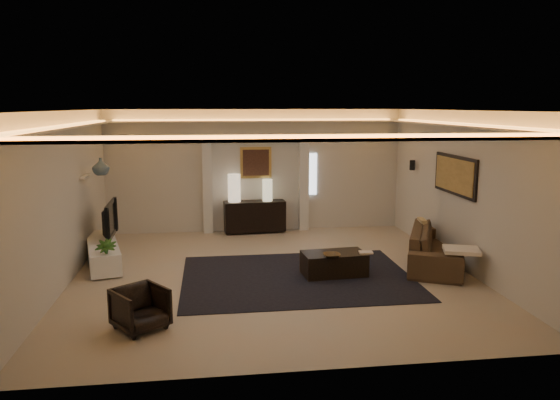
{
  "coord_description": "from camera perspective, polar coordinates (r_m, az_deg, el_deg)",
  "views": [
    {
      "loc": [
        -1.07,
        -9.0,
        2.98
      ],
      "look_at": [
        0.2,
        0.6,
        1.25
      ],
      "focal_mm": 33.92,
      "sensor_mm": 36.0,
      "label": 1
    }
  ],
  "objects": [
    {
      "name": "pilaster_left",
      "position": [
        12.54,
        -7.82,
        1.41
      ],
      "size": [
        0.22,
        0.2,
        2.2
      ],
      "primitive_type": "cube",
      "color": "silver",
      "rests_on": "ground"
    },
    {
      "name": "ginger_jar",
      "position": [
        10.67,
        -18.77,
        3.44
      ],
      "size": [
        0.38,
        0.38,
        0.33
      ],
      "primitive_type": "imported",
      "rotation": [
        0.0,
        0.0,
        0.23
      ],
      "color": "#40555F",
      "rests_on": "wall_niche"
    },
    {
      "name": "plant",
      "position": [
        9.82,
        -18.23,
        -6.02
      ],
      "size": [
        0.38,
        0.38,
        0.67
      ],
      "primitive_type": "imported",
      "rotation": [
        0.0,
        0.0,
        -0.02
      ],
      "color": "#29591C",
      "rests_on": "ground"
    },
    {
      "name": "daylight_slit",
      "position": [
        12.82,
        3.41,
        2.8
      ],
      "size": [
        0.25,
        0.03,
        1.0
      ],
      "primitive_type": "cube",
      "color": "white",
      "rests_on": "wall_back"
    },
    {
      "name": "art_panel_frame",
      "position": [
        10.43,
        18.36,
        2.56
      ],
      "size": [
        0.04,
        1.64,
        0.74
      ],
      "primitive_type": "cube",
      "color": "black",
      "rests_on": "wall_right"
    },
    {
      "name": "alcove_header",
      "position": [
        12.47,
        -2.62,
        6.76
      ],
      "size": [
        2.52,
        0.2,
        0.12
      ],
      "primitive_type": "cube",
      "color": "silver",
      "rests_on": "wall_back"
    },
    {
      "name": "bowl",
      "position": [
        9.15,
        5.6,
        -5.99
      ],
      "size": [
        0.33,
        0.33,
        0.07
      ],
      "primitive_type": "imported",
      "rotation": [
        0.0,
        0.0,
        0.13
      ],
      "color": "#48351D",
      "rests_on": "coffee_table"
    },
    {
      "name": "throw_blanket",
      "position": [
        9.58,
        18.98,
        -5.13
      ],
      "size": [
        0.71,
        0.65,
        0.06
      ],
      "primitive_type": "cube",
      "rotation": [
        0.0,
        0.0,
        -0.32
      ],
      "color": "beige",
      "rests_on": "sofa"
    },
    {
      "name": "ceiling",
      "position": [
        9.06,
        -0.77,
        9.62
      ],
      "size": [
        7.0,
        7.0,
        0.0
      ],
      "primitive_type": "plane",
      "rotation": [
        3.14,
        0.0,
        0.0
      ],
      "color": "white",
      "rests_on": "ground"
    },
    {
      "name": "wall_niche",
      "position": [
        10.75,
        -20.23,
        2.4
      ],
      "size": [
        0.1,
        0.55,
        0.04
      ],
      "primitive_type": "cube",
      "color": "silver",
      "rests_on": "wall_left"
    },
    {
      "name": "magazine",
      "position": [
        9.51,
        9.24,
        -5.59
      ],
      "size": [
        0.25,
        0.19,
        0.03
      ],
      "primitive_type": "cube",
      "rotation": [
        0.0,
        0.0,
        -0.09
      ],
      "color": "#F5DCC3",
      "rests_on": "coffee_table"
    },
    {
      "name": "cove_soffit",
      "position": [
        9.07,
        -0.76,
        7.85
      ],
      "size": [
        7.0,
        7.0,
        0.04
      ],
      "primitive_type": "cube",
      "color": "silver",
      "rests_on": "ceiling"
    },
    {
      "name": "lamp_left",
      "position": [
        12.41,
        -4.96,
        1.33
      ],
      "size": [
        0.32,
        0.32,
        0.65
      ],
      "primitive_type": "cylinder",
      "rotation": [
        0.0,
        0.0,
        -0.12
      ],
      "color": "beige",
      "rests_on": "console"
    },
    {
      "name": "wall_front",
      "position": [
        5.81,
        3.37,
        -5.16
      ],
      "size": [
        7.0,
        0.0,
        7.0
      ],
      "primitive_type": "plane",
      "rotation": [
        -1.57,
        0.0,
        0.0
      ],
      "color": "beige",
      "rests_on": "ground"
    },
    {
      "name": "figurine",
      "position": [
        11.4,
        -17.89,
        -2.21
      ],
      "size": [
        0.16,
        0.16,
        0.34
      ],
      "primitive_type": "cylinder",
      "rotation": [
        0.0,
        0.0,
        0.4
      ],
      "color": "#4A3826",
      "rests_on": "media_ledge"
    },
    {
      "name": "coffee_table",
      "position": [
        9.53,
        5.83,
        -6.86
      ],
      "size": [
        1.15,
        0.69,
        0.41
      ],
      "primitive_type": "cube",
      "rotation": [
        0.0,
        0.0,
        0.08
      ],
      "color": "black",
      "rests_on": "ground"
    },
    {
      "name": "media_ledge",
      "position": [
        10.69,
        -18.56,
        -5.34
      ],
      "size": [
        1.02,
        2.18,
        0.4
      ],
      "primitive_type": "cube",
      "rotation": [
        0.0,
        0.0,
        0.24
      ],
      "color": "white",
      "rests_on": "ground"
    },
    {
      "name": "wall_sconce",
      "position": [
        12.12,
        14.08,
        3.67
      ],
      "size": [
        0.12,
        0.12,
        0.22
      ],
      "primitive_type": "cylinder",
      "color": "black",
      "rests_on": "wall_right"
    },
    {
      "name": "wall_right",
      "position": [
        10.21,
        19.16,
        0.95
      ],
      "size": [
        0.0,
        7.0,
        7.0
      ],
      "primitive_type": "plane",
      "rotation": [
        1.57,
        0.0,
        -1.57
      ],
      "color": "beige",
      "rests_on": "ground"
    },
    {
      "name": "wall_left",
      "position": [
        9.45,
        -22.33,
        0.04
      ],
      "size": [
        0.0,
        7.0,
        7.0
      ],
      "primitive_type": "plane",
      "rotation": [
        1.57,
        0.0,
        1.57
      ],
      "color": "beige",
      "rests_on": "ground"
    },
    {
      "name": "armchair",
      "position": [
        7.49,
        -14.82,
        -11.25
      ],
      "size": [
        0.88,
        0.88,
        0.58
      ],
      "primitive_type": "imported",
      "rotation": [
        0.0,
        0.0,
        0.64
      ],
      "color": "#352E20",
      "rests_on": "ground"
    },
    {
      "name": "art_panel_gold",
      "position": [
        10.42,
        18.23,
        2.56
      ],
      "size": [
        0.02,
        1.5,
        0.62
      ],
      "primitive_type": "cube",
      "color": "tan",
      "rests_on": "wall_right"
    },
    {
      "name": "lamp_right",
      "position": [
        12.46,
        -1.36,
        1.4
      ],
      "size": [
        0.28,
        0.28,
        0.52
      ],
      "primitive_type": "cylinder",
      "rotation": [
        0.0,
        0.0,
        -0.25
      ],
      "color": "beige",
      "rests_on": "console"
    },
    {
      "name": "pilaster_right",
      "position": [
        12.74,
        2.58,
        1.63
      ],
      "size": [
        0.22,
        0.2,
        2.2
      ],
      "primitive_type": "cube",
      "color": "silver",
      "rests_on": "ground"
    },
    {
      "name": "tv",
      "position": [
        10.93,
        -18.36,
        -1.89
      ],
      "size": [
        1.23,
        0.2,
        0.7
      ],
      "primitive_type": "imported",
      "rotation": [
        0.0,
        0.0,
        1.6
      ],
      "color": "black",
      "rests_on": "media_ledge"
    },
    {
      "name": "throw_pillow",
      "position": [
        11.04,
        15.04,
        -2.94
      ],
      "size": [
        0.17,
        0.39,
        0.38
      ],
      "primitive_type": "cube",
      "rotation": [
        0.0,
        0.0,
        -0.15
      ],
      "color": "tan",
      "rests_on": "sofa"
    },
    {
      "name": "floor",
      "position": [
        9.54,
        -0.72,
        -8.07
      ],
      "size": [
        7.0,
        7.0,
        0.0
      ],
      "primitive_type": "plane",
      "color": "#ABA28E",
      "rests_on": "ground"
    },
    {
      "name": "console",
      "position": [
        12.56,
        -2.74,
        -1.74
      ],
      "size": [
        1.46,
        0.55,
        0.72
      ],
      "primitive_type": "cube",
      "rotation": [
        0.0,
        0.0,
        0.07
      ],
      "color": "black",
      "rests_on": "ground"
    },
    {
      "name": "wall_back",
      "position": [
        12.64,
        -2.63,
        3.16
      ],
      "size": [
        7.0,
        0.0,
        7.0
      ],
      "primitive_type": "plane",
      "rotation": [
        1.57,
        0.0,
        0.0
      ],
      "color": "beige",
      "rests_on": "ground"
    },
    {
      "name": "area_rug",
      "position": [
        9.4,
        1.87,
        -8.31
      ],
      "size": [
        4.0,
        3.0,
        0.01
      ],
      "primitive_type": "cube",
      "color": "black",
      "rests_on": "ground"
    },
    {
      "name": "painting_frame",
      "position": [
        12.59,
        -2.63,
        4.05
      ],
      "size": [
        0.74,
        0.04,
        0.74
      ],
      "primitive_type": "cube",
      "color": "tan",
      "rests_on": "wall_back"
    },
    {
      "name": "sofa",
      "position": [
        10.48,
        16.55,
        -4.85
      ],
      "size": [
        2.55,
        1.84,
        0.69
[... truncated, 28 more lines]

